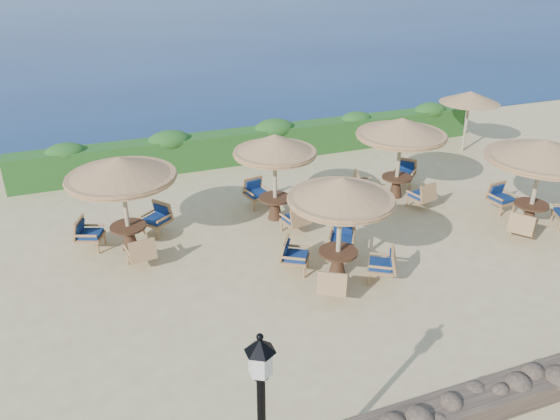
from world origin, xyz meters
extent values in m
plane|color=#D2BC85|center=(0.00, 0.00, 0.00)|extent=(120.00, 120.00, 0.00)
plane|color=#0C1F4F|center=(0.00, 70.00, 0.00)|extent=(160.00, 160.00, 0.00)
cube|color=#1C4D19|center=(0.00, 7.20, 0.60)|extent=(18.00, 0.90, 1.20)
cube|color=brown|center=(0.00, -6.20, 0.22)|extent=(15.00, 0.65, 0.44)
cylinder|color=silver|center=(-4.80, -6.80, 2.98)|extent=(0.30, 0.30, 0.36)
cone|color=black|center=(-4.80, -6.80, 3.22)|extent=(0.40, 0.40, 0.18)
cylinder|color=tan|center=(7.80, 5.20, 1.10)|extent=(0.10, 0.10, 2.20)
cone|color=#96673E|center=(7.80, 5.20, 2.18)|extent=(2.30, 2.30, 0.45)
cylinder|color=tan|center=(-0.96, -1.31, 1.20)|extent=(0.12, 0.12, 2.40)
cone|color=#96673E|center=(-0.96, -1.31, 2.38)|extent=(2.55, 2.55, 0.55)
cylinder|color=#96673E|center=(-0.96, -1.31, 2.10)|extent=(2.50, 2.50, 0.14)
cylinder|color=#472A19|center=(-0.96, -1.31, 0.68)|extent=(0.96, 0.96, 0.06)
cone|color=#472A19|center=(-0.96, -1.31, 0.33)|extent=(0.44, 0.44, 0.64)
cylinder|color=tan|center=(5.49, -0.85, 1.20)|extent=(0.12, 0.12, 2.40)
cone|color=#96673E|center=(5.49, -0.85, 2.38)|extent=(3.12, 3.12, 0.55)
cylinder|color=#96673E|center=(5.49, -0.85, 2.10)|extent=(3.05, 3.05, 0.14)
cylinder|color=#472A19|center=(5.49, -0.85, 0.68)|extent=(0.96, 0.96, 0.06)
cone|color=#472A19|center=(5.49, -0.85, 0.33)|extent=(0.44, 0.44, 0.64)
cylinder|color=tan|center=(-5.61, 1.88, 1.20)|extent=(0.12, 0.12, 2.40)
cone|color=#96673E|center=(-5.61, 1.88, 2.38)|extent=(2.85, 2.85, 0.55)
cylinder|color=#96673E|center=(-5.61, 1.88, 2.10)|extent=(2.79, 2.79, 0.14)
cylinder|color=#472A19|center=(-5.61, 1.88, 0.68)|extent=(0.96, 0.96, 0.06)
cone|color=#472A19|center=(-5.61, 1.88, 0.33)|extent=(0.44, 0.44, 0.64)
cylinder|color=tan|center=(-1.31, 2.20, 1.20)|extent=(0.12, 0.12, 2.40)
cone|color=#96673E|center=(-1.31, 2.20, 2.38)|extent=(2.42, 2.42, 0.55)
cylinder|color=#96673E|center=(-1.31, 2.20, 2.10)|extent=(2.37, 2.37, 0.14)
cylinder|color=#472A19|center=(-1.31, 2.20, 0.68)|extent=(0.96, 0.96, 0.06)
cone|color=#472A19|center=(-1.31, 2.20, 0.33)|extent=(0.44, 0.44, 0.64)
cylinder|color=tan|center=(2.93, 2.31, 1.20)|extent=(0.12, 0.12, 2.40)
cone|color=#96673E|center=(2.93, 2.31, 2.38)|extent=(2.84, 2.84, 0.55)
cylinder|color=#96673E|center=(2.93, 2.31, 2.10)|extent=(2.79, 2.79, 0.14)
cylinder|color=#472A19|center=(2.93, 2.31, 0.68)|extent=(0.96, 0.96, 0.06)
cone|color=#472A19|center=(2.93, 2.31, 0.33)|extent=(0.44, 0.44, 0.64)
camera|label=1|loc=(-6.36, -11.61, 7.44)|focal=35.00mm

